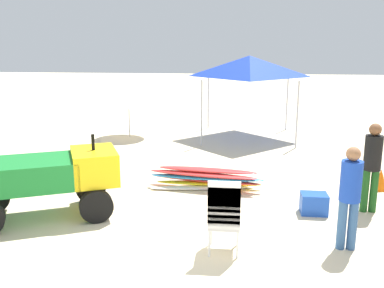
# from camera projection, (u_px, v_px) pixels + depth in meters

# --- Properties ---
(ground) EXTENTS (80.00, 80.00, 0.00)m
(ground) POSITION_uv_depth(u_px,v_px,m) (188.00, 261.00, 6.32)
(ground) COLOR beige
(utility_cart) EXTENTS (2.81, 2.16, 1.50)m
(utility_cart) POSITION_uv_depth(u_px,v_px,m) (50.00, 175.00, 7.82)
(utility_cart) COLOR #197A2D
(utility_cart) RESTS_ON ground
(stacked_plastic_chairs) EXTENTS (0.48, 0.48, 1.20)m
(stacked_plastic_chairs) POSITION_uv_depth(u_px,v_px,m) (224.00, 211.00, 6.39)
(stacked_plastic_chairs) COLOR white
(stacked_plastic_chairs) RESTS_ON ground
(surfboard_pile) EXTENTS (2.55, 0.79, 0.48)m
(surfboard_pile) POSITION_uv_depth(u_px,v_px,m) (205.00, 179.00, 9.39)
(surfboard_pile) COLOR white
(surfboard_pile) RESTS_ON ground
(lifeguard_near_left) EXTENTS (0.32, 0.32, 1.71)m
(lifeguard_near_left) POSITION_uv_depth(u_px,v_px,m) (372.00, 162.00, 7.98)
(lifeguard_near_left) COLOR #194C19
(lifeguard_near_left) RESTS_ON ground
(lifeguard_near_center) EXTENTS (0.32, 0.32, 1.64)m
(lifeguard_near_center) POSITION_uv_depth(u_px,v_px,m) (350.00, 192.00, 6.50)
(lifeguard_near_center) COLOR #33598C
(lifeguard_near_center) RESTS_ON ground
(popup_canopy) EXTENTS (2.95, 2.95, 2.74)m
(popup_canopy) POSITION_uv_depth(u_px,v_px,m) (249.00, 66.00, 14.17)
(popup_canopy) COLOR #B2B2B7
(popup_canopy) RESTS_ON ground
(beach_umbrella_left) EXTENTS (1.68, 1.68, 1.68)m
(beach_umbrella_left) POSITION_uv_depth(u_px,v_px,m) (128.00, 97.00, 14.42)
(beach_umbrella_left) COLOR beige
(beach_umbrella_left) RESTS_ON ground
(traffic_cone_near) EXTENTS (0.33, 0.33, 0.47)m
(traffic_cone_near) POSITION_uv_depth(u_px,v_px,m) (380.00, 180.00, 9.36)
(traffic_cone_near) COLOR orange
(traffic_cone_near) RESTS_ON ground
(cooler_box) EXTENTS (0.49, 0.38, 0.39)m
(cooler_box) POSITION_uv_depth(u_px,v_px,m) (314.00, 204.00, 8.07)
(cooler_box) COLOR blue
(cooler_box) RESTS_ON ground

